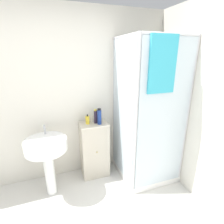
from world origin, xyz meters
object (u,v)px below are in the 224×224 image
object	(u,v)px
sink	(47,151)
soap_dispenser	(88,120)
lotion_bottle_white	(93,118)
shampoo_bottle_blue	(99,117)
shampoo_bottle_tall_black	(96,116)

from	to	relation	value
sink	soap_dispenser	xyz separation A→B (m)	(0.60, 0.23, 0.28)
soap_dispenser	lotion_bottle_white	distance (m)	0.10
soap_dispenser	lotion_bottle_white	bearing A→B (deg)	30.35
soap_dispenser	shampoo_bottle_blue	world-z (taller)	shampoo_bottle_blue
sink	lotion_bottle_white	world-z (taller)	lotion_bottle_white
soap_dispenser	shampoo_bottle_blue	size ratio (longest dim) A/B	0.63
lotion_bottle_white	soap_dispenser	bearing A→B (deg)	-149.65
shampoo_bottle_blue	lotion_bottle_white	size ratio (longest dim) A/B	1.73
lotion_bottle_white	shampoo_bottle_blue	bearing A→B (deg)	-58.21
lotion_bottle_white	shampoo_bottle_tall_black	bearing A→B (deg)	-60.16
shampoo_bottle_blue	lotion_bottle_white	xyz separation A→B (m)	(-0.08, 0.12, -0.06)
shampoo_bottle_tall_black	shampoo_bottle_blue	xyz separation A→B (m)	(0.04, -0.06, 0.01)
shampoo_bottle_tall_black	lotion_bottle_white	world-z (taller)	shampoo_bottle_tall_black
shampoo_bottle_tall_black	lotion_bottle_white	bearing A→B (deg)	119.84
shampoo_bottle_blue	lotion_bottle_white	distance (m)	0.16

